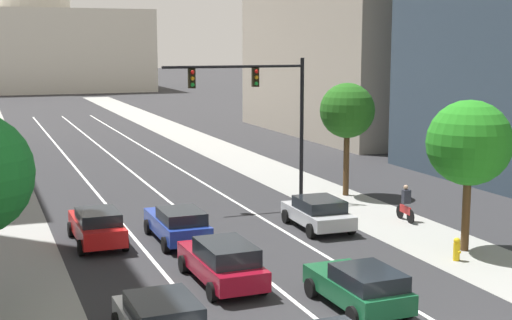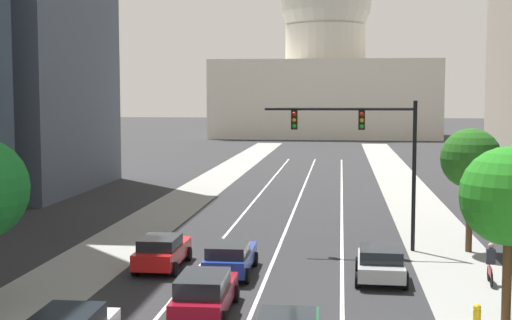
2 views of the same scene
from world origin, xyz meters
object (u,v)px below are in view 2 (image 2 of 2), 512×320
Objects in this scene: car_silver at (381,262)px; traffic_signal_mast at (369,143)px; fire_hydrant at (477,317)px; street_tree_far_right at (509,197)px; car_blue at (230,257)px; cyclist at (490,264)px; street_tree_mid_right at (471,159)px; capitol_building at (325,70)px; car_crimson at (205,293)px; car_red at (162,251)px.

traffic_signal_mast reaches higher than car_silver.
fire_hydrant is at bearing -154.57° from car_silver.
fire_hydrant is 4.18m from street_tree_far_right.
cyclist is (10.85, -0.32, 0.07)m from car_blue.
traffic_signal_mast is 5.03m from street_tree_mid_right.
capitol_building reaches higher than car_crimson.
capitol_building is 108.32m from car_red.
capitol_building is 6.84× the size of street_tree_far_right.
street_tree_mid_right is at bearing 1.42° from traffic_signal_mast.
car_blue is (-1.60, -108.37, -11.79)m from capitol_building.
car_blue reaches higher than fire_hydrant.
car_blue is at bearing -104.44° from car_red.
street_tree_far_right is at bearing -114.97° from car_red.
cyclist is (9.25, -108.69, -11.72)m from capitol_building.
street_tree_far_right reaches higher than car_crimson.
cyclist is at bearing -91.90° from street_tree_mid_right.
car_red is 14.39m from fire_hydrant.
street_tree_far_right is at bearing -141.53° from car_silver.
street_tree_mid_right is (4.97, 0.12, -0.77)m from traffic_signal_mast.
capitol_building reaches higher than cyclist.
car_red reaches higher than fire_hydrant.
car_blue is 0.76× the size of street_tree_far_right.
car_crimson is 8.62m from car_silver.
cyclist reaches higher than car_silver.
traffic_signal_mast reaches higher than cyclist.
street_tree_mid_right is at bearing -61.80° from car_blue.
car_blue is at bearing 152.49° from street_tree_far_right.
cyclist is at bearing -85.14° from capitol_building.
capitol_building reaches higher than car_blue.
car_silver is (9.63, -0.94, -0.03)m from car_red.
fire_hydrant is (7.61, -114.82, -12.10)m from capitol_building.
car_red is 1.07× the size of car_silver.
street_tree_far_right is at bearing 42.27° from fire_hydrant.
street_tree_mid_right is at bearing 86.53° from street_tree_far_right.
capitol_building is at bearing 9.48° from cyclist.
capitol_building is 114.88m from car_crimson.
capitol_building is 9.03× the size of car_blue.
cyclist reaches higher than fire_hydrant.
fire_hydrant is 0.53× the size of cyclist.
cyclist is (1.64, 6.14, 0.39)m from fire_hydrant.
fire_hydrant is (2.80, -6.32, -0.29)m from car_silver.
cyclist is at bearing -94.97° from car_red.
car_blue is at bearing 92.94° from cyclist.
car_red is at bearing 85.99° from car_silver.
car_silver is (4.81, -108.50, -11.82)m from capitol_building.
capitol_building is 24.04× the size of cyclist.
car_red is at bearing 155.45° from street_tree_far_right.
car_silver is at bearing -86.91° from traffic_signal_mast.
car_crimson is at bearing -177.29° from street_tree_far_right.
street_tree_far_right is (-0.48, -5.08, 3.49)m from cyclist.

